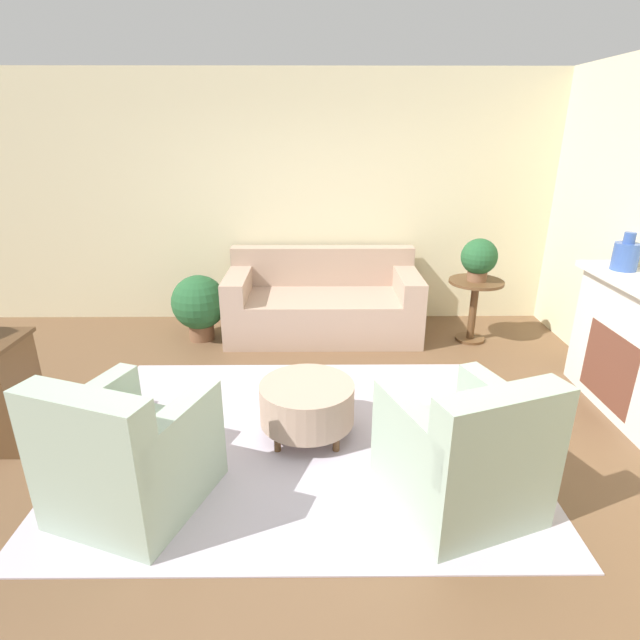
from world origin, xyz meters
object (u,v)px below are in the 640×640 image
object	(u,v)px
vase_mantel_near	(626,255)
couch	(323,305)
armchair_left	(128,457)
potted_plant_on_side_table	(479,258)
potted_plant_floor	(199,304)
armchair_right	(464,456)
side_table	(474,300)
ottoman_table	(307,403)

from	to	relation	value
vase_mantel_near	couch	bearing A→B (deg)	151.00
couch	armchair_left	world-z (taller)	armchair_left
potted_plant_on_side_table	potted_plant_floor	world-z (taller)	potted_plant_on_side_table
vase_mantel_near	potted_plant_floor	size ratio (longest dim) A/B	0.43
couch	armchair_right	size ratio (longest dim) A/B	2.01
side_table	potted_plant_on_side_table	distance (m)	0.46
armchair_right	ottoman_table	bearing A→B (deg)	141.69
vase_mantel_near	potted_plant_floor	xyz separation A→B (m)	(-3.79, 1.17, -0.82)
armchair_left	ottoman_table	world-z (taller)	armchair_left
armchair_left	vase_mantel_near	world-z (taller)	vase_mantel_near
armchair_left	armchair_right	xyz separation A→B (m)	(2.01, 0.00, 0.00)
armchair_left	vase_mantel_near	distance (m)	4.02
side_table	vase_mantel_near	bearing A→B (deg)	-53.66
side_table	potted_plant_floor	distance (m)	2.97
couch	ottoman_table	bearing A→B (deg)	-94.00
armchair_right	couch	bearing A→B (deg)	106.10
armchair_right	potted_plant_on_side_table	xyz separation A→B (m)	(0.81, 2.57, 0.57)
ottoman_table	vase_mantel_near	distance (m)	2.84
vase_mantel_near	potted_plant_on_side_table	xyz separation A→B (m)	(-0.82, 1.11, -0.30)
armchair_left	ottoman_table	size ratio (longest dim) A/B	1.49
armchair_left	armchair_right	bearing A→B (deg)	0.00
vase_mantel_near	ottoman_table	bearing A→B (deg)	-164.75
couch	side_table	bearing A→B (deg)	-8.44
couch	potted_plant_on_side_table	distance (m)	1.75
armchair_right	potted_plant_floor	size ratio (longest dim) A/B	1.45
couch	potted_plant_floor	xyz separation A→B (m)	(-1.35, -0.18, 0.07)
couch	potted_plant_on_side_table	xyz separation A→B (m)	(1.62, -0.24, 0.59)
side_table	armchair_left	bearing A→B (deg)	-137.63
potted_plant_on_side_table	ottoman_table	bearing A→B (deg)	-134.18
ottoman_table	potted_plant_on_side_table	xyz separation A→B (m)	(1.77, 1.82, 0.65)
ottoman_table	potted_plant_floor	world-z (taller)	potted_plant_floor
armchair_left	potted_plant_floor	size ratio (longest dim) A/B	1.45
armchair_left	potted_plant_floor	distance (m)	2.64
potted_plant_on_side_table	armchair_right	bearing A→B (deg)	-107.49
side_table	potted_plant_floor	bearing A→B (deg)	178.86
couch	potted_plant_floor	bearing A→B (deg)	-172.31
armchair_right	vase_mantel_near	distance (m)	2.36
ottoman_table	side_table	bearing A→B (deg)	45.82
ottoman_table	potted_plant_floor	size ratio (longest dim) A/B	0.98
armchair_left	ottoman_table	bearing A→B (deg)	35.60
armchair_left	side_table	size ratio (longest dim) A/B	1.53
armchair_left	couch	bearing A→B (deg)	66.93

